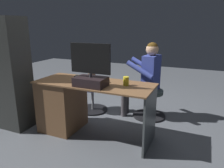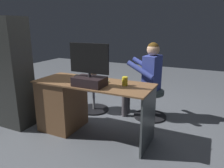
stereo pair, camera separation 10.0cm
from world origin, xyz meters
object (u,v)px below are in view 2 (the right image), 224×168
Objects in this scene: desk at (68,103)px; monitor at (89,74)px; teddy_bear at (94,77)px; keyboard at (92,79)px; cup at (125,81)px; visitor_chair at (150,102)px; computer_mouse at (77,76)px; tv_remote at (78,79)px; person at (146,75)px; office_chair_teddy at (94,96)px.

monitor is (-0.47, 0.15, 0.50)m from desk.
monitor is at bearing 118.11° from teddy_bear.
monitor is 1.25× the size of keyboard.
keyboard is at bearing -8.58° from cup.
monitor is at bearing 64.84° from visitor_chair.
visitor_chair is (-0.11, -0.85, -0.54)m from cup.
monitor is at bearing 143.37° from computer_mouse.
cup reaches higher than computer_mouse.
person reaches higher than tv_remote.
cup is 0.36× the size of teddy_bear.
person reaches higher than desk.
tv_remote is 0.49× the size of teddy_bear.
desk is at bearing -17.70° from monitor.
desk is 2.94× the size of visitor_chair.
tv_remote is at bearing -172.64° from desk.
computer_mouse is 1.27m from visitor_chair.
person is (-0.88, -0.88, 0.32)m from desk.
person is (-0.54, -0.76, -0.04)m from keyboard.
computer_mouse is at bearing 39.84° from visitor_chair.
cup reaches higher than visitor_chair.
visitor_chair is at bearing -140.16° from computer_mouse.
desk is at bearing 20.20° from keyboard.
tv_remote reaches higher than visitor_chair.
person reaches higher than computer_mouse.
monitor is at bearing 118.38° from office_chair_teddy.
tv_remote is at bearing 48.16° from visitor_chair.
office_chair_teddy is at bearing -61.62° from monitor.
office_chair_teddy is (0.35, -0.62, -0.49)m from keyboard.
cup is 0.84m from person.
person reaches higher than teddy_bear.
office_chair_teddy is at bearing -88.92° from desk.
tv_remote is at bearing 32.76° from keyboard.
monitor is 0.36m from tv_remote.
keyboard is at bearing 119.20° from teddy_bear.
desk is 0.79m from teddy_bear.
cup is 1.14m from teddy_bear.
desk is at bearing 91.08° from office_chair_teddy.
computer_mouse is at bearing -5.07° from keyboard.
cup is at bearing 171.42° from keyboard.
computer_mouse is 0.08× the size of person.
visitor_chair is 0.46m from person.
office_chair_teddy is 1.69× the size of teddy_bear.
tv_remote is 0.29× the size of office_chair_teddy.
computer_mouse is (0.27, -0.02, 0.01)m from keyboard.
monitor reaches higher than computer_mouse.
office_chair_teddy is 1.01m from person.
computer_mouse reaches higher than office_chair_teddy.
person is at bearing 8.55° from visitor_chair.
teddy_bear is 0.91m from person.
monitor is 0.33m from keyboard.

